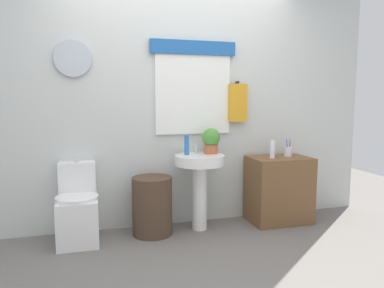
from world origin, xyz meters
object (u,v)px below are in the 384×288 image
at_px(laundry_hamper, 152,206).
at_px(wooden_cabinet, 279,189).
at_px(soap_bottle, 187,145).
at_px(potted_plant, 211,140).
at_px(pedestal_sink, 200,174).
at_px(toothbrush_cup, 288,152).
at_px(toilet, 78,211).
at_px(lotion_bottle, 272,149).

distance_m(laundry_hamper, wooden_cabinet, 1.38).
distance_m(laundry_hamper, soap_bottle, 0.69).
xyz_separation_m(soap_bottle, potted_plant, (0.26, 0.01, 0.04)).
distance_m(pedestal_sink, toothbrush_cup, 1.02).
height_order(toilet, lotion_bottle, lotion_bottle).
relative_size(laundry_hamper, pedestal_sink, 0.74).
bearing_deg(potted_plant, soap_bottle, -177.80).
height_order(lotion_bottle, toothbrush_cup, lotion_bottle).
height_order(soap_bottle, toothbrush_cup, soap_bottle).
bearing_deg(laundry_hamper, pedestal_sink, 0.00).
xyz_separation_m(pedestal_sink, toothbrush_cup, (1.01, 0.02, 0.19)).
bearing_deg(toilet, pedestal_sink, -1.43).
relative_size(toilet, lotion_bottle, 3.95).
bearing_deg(toilet, wooden_cabinet, -0.81).
bearing_deg(wooden_cabinet, lotion_bottle, -160.20).
xyz_separation_m(wooden_cabinet, toothbrush_cup, (0.11, 0.02, 0.41)).
xyz_separation_m(toilet, wooden_cabinet, (2.07, -0.03, 0.07)).
xyz_separation_m(wooden_cabinet, potted_plant, (-0.76, 0.06, 0.56)).
bearing_deg(wooden_cabinet, pedestal_sink, 180.00).
xyz_separation_m(pedestal_sink, soap_bottle, (-0.12, 0.05, 0.29)).
bearing_deg(toilet, toothbrush_cup, -0.25).
height_order(laundry_hamper, toothbrush_cup, toothbrush_cup).
height_order(pedestal_sink, wooden_cabinet, pedestal_sink).
distance_m(toilet, pedestal_sink, 1.21).
bearing_deg(soap_bottle, pedestal_sink, -22.62).
relative_size(soap_bottle, potted_plant, 0.76).
relative_size(wooden_cabinet, soap_bottle, 3.54).
bearing_deg(laundry_hamper, toilet, 177.57).
xyz_separation_m(wooden_cabinet, lotion_bottle, (-0.11, -0.04, 0.45)).
bearing_deg(wooden_cabinet, toilet, 179.19).
bearing_deg(lotion_bottle, pedestal_sink, 177.08).
xyz_separation_m(pedestal_sink, potted_plant, (0.14, 0.06, 0.34)).
height_order(soap_bottle, lotion_bottle, soap_bottle).
height_order(laundry_hamper, pedestal_sink, pedestal_sink).
height_order(soap_bottle, potted_plant, potted_plant).
bearing_deg(potted_plant, toilet, -178.67).
xyz_separation_m(soap_bottle, lotion_bottle, (0.90, -0.09, -0.07)).
bearing_deg(laundry_hamper, lotion_bottle, -1.81).
bearing_deg(pedestal_sink, potted_plant, 23.20).
distance_m(soap_bottle, lotion_bottle, 0.91).
relative_size(toilet, soap_bottle, 3.71).
relative_size(pedestal_sink, wooden_cabinet, 1.09).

